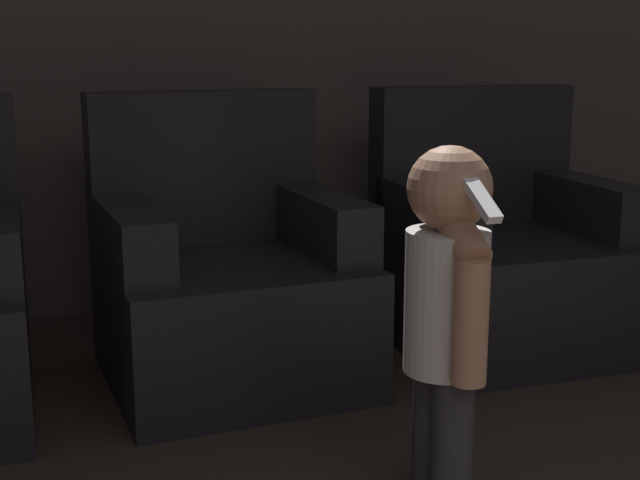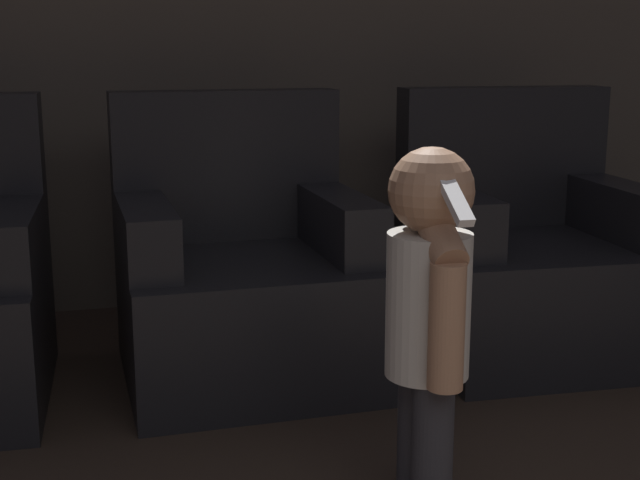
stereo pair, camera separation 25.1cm
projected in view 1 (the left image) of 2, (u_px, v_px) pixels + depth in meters
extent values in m
cube|color=#51493F|center=(195.00, 3.00, 3.73)|extent=(8.40, 0.05, 2.60)
cube|color=black|center=(232.00, 320.00, 3.02)|extent=(0.85, 0.84, 0.43)
cube|color=black|center=(203.00, 166.00, 3.21)|extent=(0.82, 0.19, 0.54)
cube|color=black|center=(131.00, 237.00, 2.83)|extent=(0.19, 0.65, 0.20)
cube|color=black|center=(322.00, 222.00, 3.07)|extent=(0.19, 0.65, 0.20)
cube|color=black|center=(506.00, 291.00, 3.37)|extent=(0.84, 0.83, 0.43)
cube|color=black|center=(471.00, 154.00, 3.56)|extent=(0.82, 0.18, 0.54)
cube|color=black|center=(429.00, 215.00, 3.20)|extent=(0.18, 0.65, 0.20)
cube|color=black|center=(586.00, 205.00, 3.40)|extent=(0.18, 0.65, 0.20)
cylinder|color=#28282D|center=(432.00, 431.00, 2.23)|extent=(0.10, 0.10, 0.36)
cylinder|color=#28282D|center=(452.00, 449.00, 2.13)|extent=(0.10, 0.10, 0.36)
cylinder|color=#B7B2A8|center=(446.00, 302.00, 2.10)|extent=(0.20, 0.20, 0.34)
sphere|color=#A37556|center=(450.00, 188.00, 2.05)|extent=(0.20, 0.20, 0.20)
cylinder|color=#A37556|center=(470.00, 322.00, 1.99)|extent=(0.08, 0.08, 0.29)
cylinder|color=#A37556|center=(450.00, 217.00, 2.06)|extent=(0.08, 0.29, 0.21)
cube|color=white|center=(478.00, 195.00, 1.93)|extent=(0.04, 0.16, 0.10)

